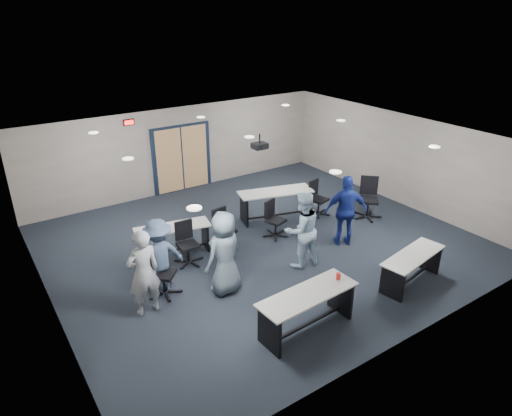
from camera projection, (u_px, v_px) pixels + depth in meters
floor at (261, 243)px, 11.66m from camera, size 10.00×10.00×0.00m
back_wall at (181, 149)px, 14.51m from camera, size 10.00×0.04×2.70m
front_wall at (412, 279)px, 7.70m from camera, size 10.00×0.04×2.70m
left_wall at (42, 251)px, 8.56m from camera, size 0.04×9.00×2.70m
right_wall at (398, 159)px, 13.65m from camera, size 0.04×9.00×2.70m
ceiling at (261, 140)px, 10.55m from camera, size 10.00×9.00×0.04m
double_door at (182, 159)px, 14.61m from camera, size 2.00×0.07×2.20m
exit_sign at (129, 122)px, 13.20m from camera, size 0.32×0.07×0.18m
ceiling_projector at (260, 146)px, 11.20m from camera, size 0.35×0.32×0.37m
ceiling_can_lights at (255, 139)px, 10.75m from camera, size 6.24×5.74×0.02m
table_front_left at (308, 305)px, 8.35m from camera, size 2.03×0.77×0.94m
table_front_right at (412, 264)px, 9.80m from camera, size 1.82×0.87×0.71m
table_back_left at (173, 235)px, 10.98m from camera, size 1.88×0.94×1.00m
table_back_right at (275, 200)px, 12.76m from camera, size 2.18×1.23×0.84m
chair_back_a at (188, 244)px, 10.56m from camera, size 0.68×0.68×1.02m
chair_back_b at (225, 229)px, 11.23m from camera, size 0.74×0.74×1.02m
chair_back_c at (276, 219)px, 11.81m from camera, size 0.77×0.77×0.97m
chair_back_d at (319, 198)px, 13.04m from camera, size 0.77×0.77×1.01m
chair_loose_left at (163, 272)px, 9.41m from camera, size 0.94×0.94×1.06m
chair_loose_right at (369, 198)px, 12.82m from camera, size 1.04×1.04×1.17m
person_gray at (143, 273)px, 8.70m from camera, size 0.68×0.46×1.81m
person_plaid at (224, 253)px, 9.37m from camera, size 1.00×0.77×1.82m
person_lightblue at (302, 230)px, 10.33m from camera, size 0.95×0.77×1.83m
person_navy at (346, 211)px, 11.27m from camera, size 1.15×0.92×1.83m
person_back at (159, 256)px, 9.43m from camera, size 1.07×0.62×1.65m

